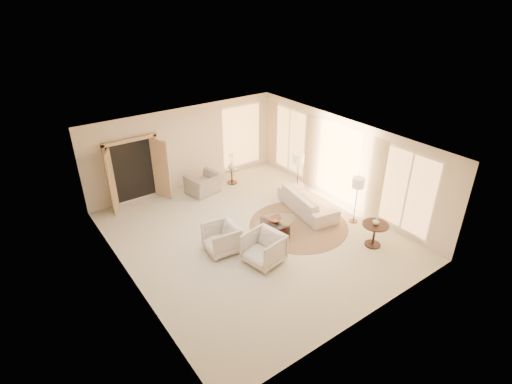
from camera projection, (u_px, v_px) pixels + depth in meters
room at (253, 192)px, 10.79m from camera, size 7.04×8.04×2.83m
windows_right at (339, 163)px, 12.67m from camera, size 0.10×6.40×2.40m
window_back_corner at (242, 136)px, 14.84m from camera, size 1.70×0.10×2.40m
curtains_right at (318, 155)px, 13.31m from camera, size 0.06×5.20×2.60m
french_doors at (135, 172)px, 12.71m from camera, size 1.95×0.66×2.16m
area_rug at (298, 225)px, 11.89m from camera, size 3.53×3.53×0.01m
sofa at (307, 201)px, 12.51m from camera, size 1.25×2.39×0.66m
armchair_left at (221, 237)px, 10.57m from camera, size 0.89×0.93×0.87m
armchair_right at (264, 247)px, 10.14m from camera, size 0.98×1.02×0.91m
accent_chair at (204, 181)px, 13.51m from camera, size 1.17×0.89×0.92m
coffee_table at (275, 226)px, 11.32m from camera, size 1.57×1.57×0.47m
end_table at (375, 231)px, 10.80m from camera, size 0.71×0.71×0.67m
side_table at (232, 174)px, 14.26m from camera, size 0.48×0.48×0.56m
floor_lamp_near at (298, 160)px, 12.96m from camera, size 0.37×0.37×1.53m
floor_lamp_far at (358, 185)px, 11.52m from camera, size 0.35×0.35×1.46m
bowl at (275, 220)px, 11.21m from camera, size 0.40×0.40×0.09m
end_vase at (376, 221)px, 10.66m from camera, size 0.23×0.23×0.19m
side_vase at (232, 166)px, 14.10m from camera, size 0.29×0.29×0.25m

